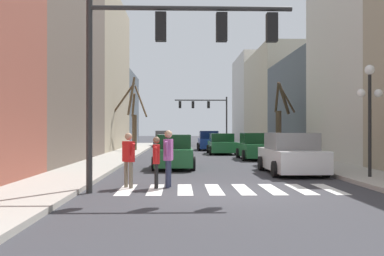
# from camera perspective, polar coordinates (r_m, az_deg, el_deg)

# --- Properties ---
(ground_plane) EXTENTS (240.00, 240.00, 0.00)m
(ground_plane) POSITION_cam_1_polar(r_m,az_deg,el_deg) (13.04, 5.16, -8.35)
(ground_plane) COLOR #38383D
(sidewalk_left) EXTENTS (2.47, 90.00, 0.15)m
(sidewalk_left) POSITION_cam_1_polar(r_m,az_deg,el_deg) (13.58, -19.38, -7.70)
(sidewalk_left) COLOR #ADA89E
(sidewalk_left) RESTS_ON ground_plane
(building_row_left) EXTENTS (6.00, 52.41, 13.69)m
(building_row_left) POSITION_cam_1_polar(r_m,az_deg,el_deg) (34.06, -15.90, 6.84)
(building_row_left) COLOR #934C3D
(building_row_left) RESTS_ON ground_plane
(building_row_right) EXTENTS (6.00, 64.05, 12.28)m
(building_row_right) POSITION_cam_1_polar(r_m,az_deg,el_deg) (42.42, 13.99, 4.24)
(building_row_right) COLOR tan
(building_row_right) RESTS_ON ground_plane
(crosswalk_stripes) EXTENTS (6.75, 2.60, 0.01)m
(crosswalk_stripes) POSITION_cam_1_polar(r_m,az_deg,el_deg) (14.04, 4.66, -7.76)
(crosswalk_stripes) COLOR white
(crosswalk_stripes) RESTS_ON ground_plane
(traffic_signal_near) EXTENTS (6.03, 0.28, 5.80)m
(traffic_signal_near) POSITION_cam_1_polar(r_m,az_deg,el_deg) (13.35, -3.22, 10.30)
(traffic_signal_near) COLOR #2D2D2D
(traffic_signal_near) RESTS_ON ground_plane
(traffic_signal_far) EXTENTS (6.30, 0.28, 5.78)m
(traffic_signal_far) POSITION_cam_1_polar(r_m,az_deg,el_deg) (53.70, 1.90, 2.38)
(traffic_signal_far) COLOR #2D2D2D
(traffic_signal_far) RESTS_ON ground_plane
(street_lamp_right_corner) EXTENTS (0.95, 0.36, 4.04)m
(street_lamp_right_corner) POSITION_cam_1_polar(r_m,az_deg,el_deg) (17.46, 21.64, 3.66)
(street_lamp_right_corner) COLOR black
(street_lamp_right_corner) RESTS_ON sidewalk_right
(car_parked_right_mid) EXTENTS (1.96, 4.50, 1.61)m
(car_parked_right_mid) POSITION_cam_1_polar(r_m,az_deg,el_deg) (21.59, -2.30, -3.11)
(car_parked_right_mid) COLOR #236B38
(car_parked_right_mid) RESTS_ON ground_plane
(car_parked_left_near) EXTENTS (2.08, 4.49, 1.57)m
(car_parked_left_near) POSITION_cam_1_polar(r_m,az_deg,el_deg) (34.22, 3.77, -2.07)
(car_parked_left_near) COLOR #236B38
(car_parked_left_near) RESTS_ON ground_plane
(car_at_intersection) EXTENTS (2.02, 4.32, 1.74)m
(car_at_intersection) POSITION_cam_1_polar(r_m,az_deg,el_deg) (40.64, 2.11, -1.68)
(car_at_intersection) COLOR navy
(car_at_intersection) RESTS_ON ground_plane
(car_parked_right_near) EXTENTS (2.00, 4.59, 1.74)m
(car_parked_right_near) POSITION_cam_1_polar(r_m,az_deg,el_deg) (49.05, -3.66, -1.43)
(car_parked_right_near) COLOR gray
(car_parked_right_near) RESTS_ON ground_plane
(car_parked_left_mid) EXTENTS (2.06, 4.51, 1.65)m
(car_parked_left_mid) POSITION_cam_1_polar(r_m,az_deg,el_deg) (28.28, 8.08, -2.40)
(car_parked_left_mid) COLOR #236B38
(car_parked_left_mid) RESTS_ON ground_plane
(car_driving_away_lane) EXTENTS (2.20, 4.80, 1.72)m
(car_driving_away_lane) POSITION_cam_1_polar(r_m,az_deg,el_deg) (19.32, 12.46, -3.32)
(car_driving_away_lane) COLOR white
(car_driving_away_lane) RESTS_ON ground_plane
(pedestrian_crossing_street) EXTENTS (0.31, 0.79, 1.83)m
(pedestrian_crossing_street) POSITION_cam_1_polar(r_m,az_deg,el_deg) (14.35, -3.02, -3.28)
(pedestrian_crossing_street) COLOR #282D47
(pedestrian_crossing_street) RESTS_ON ground_plane
(pedestrian_on_right_sidewalk) EXTENTS (0.22, 0.70, 1.62)m
(pedestrian_on_right_sidewalk) POSITION_cam_1_polar(r_m,az_deg,el_deg) (14.27, -4.55, -3.78)
(pedestrian_on_right_sidewalk) COLOR black
(pedestrian_on_right_sidewalk) RESTS_ON ground_plane
(pedestrian_waiting_at_curb) EXTENTS (0.52, 0.66, 1.75)m
(pedestrian_waiting_at_curb) POSITION_cam_1_polar(r_m,az_deg,el_deg) (14.39, -8.07, -3.45)
(pedestrian_waiting_at_curb) COLOR #7A705B
(pedestrian_waiting_at_curb) RESTS_ON ground_plane
(street_tree_left_far) EXTENTS (3.31, 3.06, 6.11)m
(street_tree_left_far) POSITION_cam_1_polar(r_m,az_deg,el_deg) (37.68, -7.52, 1.34)
(street_tree_left_far) COLOR brown
(street_tree_left_far) RESTS_ON sidewalk_left
(street_tree_right_far) EXTENTS (1.55, 1.37, 4.94)m
(street_tree_right_far) POSITION_cam_1_polar(r_m,az_deg,el_deg) (31.07, 11.10, 0.84)
(street_tree_right_far) COLOR #473828
(street_tree_right_far) RESTS_ON sidewalk_right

